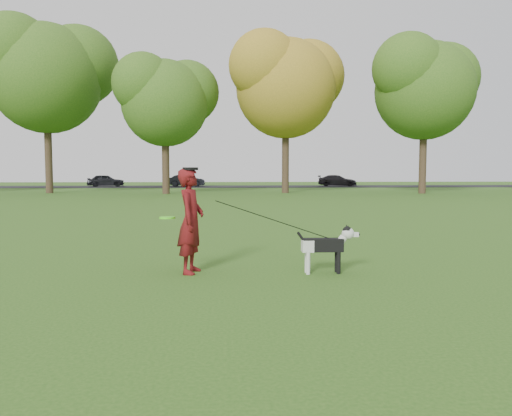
{
  "coord_description": "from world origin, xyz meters",
  "views": [
    {
      "loc": [
        -0.07,
        -7.51,
        1.51
      ],
      "look_at": [
        0.38,
        -0.05,
        0.95
      ],
      "focal_mm": 35.0,
      "sensor_mm": 36.0,
      "label": 1
    }
  ],
  "objects": [
    {
      "name": "car_right",
      "position": [
        10.65,
        40.0,
        0.56
      ],
      "size": [
        3.95,
        2.24,
        1.08
      ],
      "primitive_type": "imported",
      "rotation": [
        0.0,
        0.0,
        1.37
      ],
      "color": "black",
      "rests_on": "road"
    },
    {
      "name": "tree_row",
      "position": [
        -1.43,
        26.07,
        7.41
      ],
      "size": [
        51.74,
        8.86,
        12.01
      ],
      "color": "#38281C",
      "rests_on": "ground"
    },
    {
      "name": "car_mid",
      "position": [
        -3.8,
        40.0,
        0.59
      ],
      "size": [
        3.51,
        1.38,
        1.14
      ],
      "primitive_type": "imported",
      "rotation": [
        0.0,
        0.0,
        1.52
      ],
      "color": "black",
      "rests_on": "road"
    },
    {
      "name": "road",
      "position": [
        0.0,
        40.0,
        0.01
      ],
      "size": [
        120.0,
        7.0,
        0.02
      ],
      "primitive_type": "cube",
      "color": "black",
      "rests_on": "ground"
    },
    {
      "name": "car_left",
      "position": [
        -11.32,
        40.0,
        0.59
      ],
      "size": [
        3.54,
        1.88,
        1.15
      ],
      "primitive_type": "imported",
      "rotation": [
        0.0,
        0.0,
        1.73
      ],
      "color": "black",
      "rests_on": "road"
    },
    {
      "name": "man_held_items",
      "position": [
        0.62,
        -0.27,
        0.79
      ],
      "size": [
        2.59,
        0.29,
        1.08
      ],
      "color": "#57FF20",
      "rests_on": "ground"
    },
    {
      "name": "ground",
      "position": [
        0.0,
        0.0,
        0.0
      ],
      "size": [
        120.0,
        120.0,
        0.0
      ],
      "primitive_type": "plane",
      "color": "#285116",
      "rests_on": "ground"
    },
    {
      "name": "dog",
      "position": [
        1.42,
        -0.32,
        0.44
      ],
      "size": [
        0.94,
        0.19,
        0.72
      ],
      "color": "black",
      "rests_on": "ground"
    },
    {
      "name": "man",
      "position": [
        -0.59,
        -0.18,
        0.77
      ],
      "size": [
        0.48,
        0.63,
        1.55
      ],
      "primitive_type": "imported",
      "rotation": [
        0.0,
        0.0,
        1.37
      ],
      "color": "#5C0F0D",
      "rests_on": "ground"
    }
  ]
}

